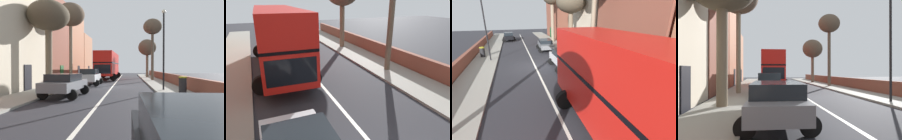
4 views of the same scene
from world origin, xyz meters
TOP-DOWN VIEW (x-y plane):
  - ground_plane at (0.00, 0.00)m, footprint 84.00×84.00m
  - road_centre_line at (0.00, 0.00)m, footprint 0.16×54.00m
  - sidewalk_left at (-4.90, 0.00)m, footprint 2.60×60.00m
  - sidewalk_right at (4.90, 0.00)m, footprint 2.60×60.00m
  - terraced_houses_left at (-8.50, 0.08)m, footprint 4.07×47.68m
  - boundary_wall_right at (6.45, 0.00)m, footprint 0.36×54.00m
  - double_decker_bus at (-1.70, 11.40)m, footprint 3.77×10.93m
  - parked_car_grey_left_0 at (-2.50, -6.75)m, footprint 2.59×4.36m
  - parked_car_silver_left_2 at (-2.50, 1.29)m, footprint 2.41×4.23m
  - street_tree_right_1 at (4.78, 15.62)m, footprint 3.12×3.12m
  - street_tree_left_2 at (-4.97, -3.43)m, footprint 3.40×3.40m
  - street_tree_right_3 at (4.80, 8.25)m, footprint 2.52×2.52m
  - street_tree_left_4 at (-4.85, 2.25)m, footprint 3.09×3.09m
  - lamppost_right at (4.30, -3.30)m, footprint 0.32×0.32m
  - litter_bin_right at (5.30, -5.07)m, footprint 0.55×0.55m

SIDE VIEW (x-z plane):
  - ground_plane at x=0.00m, z-range 0.00..0.00m
  - road_centre_line at x=0.00m, z-range 0.00..0.01m
  - sidewalk_left at x=-4.90m, z-range 0.00..0.12m
  - sidewalk_right at x=4.90m, z-range 0.00..0.12m
  - boundary_wall_right at x=6.45m, z-range 0.00..1.12m
  - litter_bin_right at x=5.30m, z-range 0.12..1.26m
  - parked_car_grey_left_0 at x=-2.50m, z-range 0.13..1.62m
  - parked_car_silver_left_2 at x=-2.50m, z-range 0.11..1.83m
  - double_decker_bus at x=-1.70m, z-range 0.32..4.38m
  - lamppost_right at x=4.30m, z-range 0.65..6.96m
  - terraced_houses_left at x=-8.50m, z-range -0.59..10.14m
  - street_tree_right_1 at x=4.78m, z-range 1.93..8.55m
  - street_tree_left_2 at x=-4.97m, z-range 2.33..9.55m
  - street_tree_right_3 at x=4.80m, z-range 3.00..11.39m
  - street_tree_left_4 at x=-4.85m, z-range 3.12..11.98m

